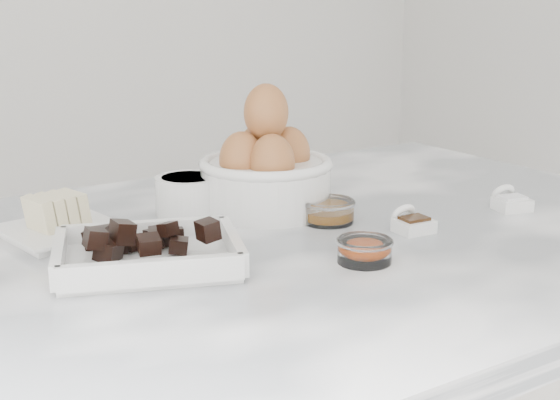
% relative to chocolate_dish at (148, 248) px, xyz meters
% --- Properties ---
extents(marble_slab, '(1.20, 0.80, 0.04)m').
position_rel_chocolate_dish_xyz_m(marble_slab, '(0.19, 0.01, -0.04)').
color(marble_slab, white).
rests_on(marble_slab, cabinet).
extents(chocolate_dish, '(0.25, 0.22, 0.06)m').
position_rel_chocolate_dish_xyz_m(chocolate_dish, '(0.00, 0.00, 0.00)').
color(chocolate_dish, white).
rests_on(chocolate_dish, marble_slab).
extents(butter_plate, '(0.16, 0.16, 0.06)m').
position_rel_chocolate_dish_xyz_m(butter_plate, '(-0.05, 0.17, -0.00)').
color(butter_plate, white).
rests_on(butter_plate, marble_slab).
extents(sugar_ramekin, '(0.09, 0.09, 0.06)m').
position_rel_chocolate_dish_xyz_m(sugar_ramekin, '(0.14, 0.17, 0.01)').
color(sugar_ramekin, white).
rests_on(sugar_ramekin, marble_slab).
extents(egg_bowl, '(0.19, 0.19, 0.18)m').
position_rel_chocolate_dish_xyz_m(egg_bowl, '(0.24, 0.13, 0.04)').
color(egg_bowl, white).
rests_on(egg_bowl, marble_slab).
extents(honey_bowl, '(0.07, 0.07, 0.03)m').
position_rel_chocolate_dish_xyz_m(honey_bowl, '(0.28, 0.03, -0.01)').
color(honey_bowl, white).
rests_on(honey_bowl, marble_slab).
extents(zest_bowl, '(0.07, 0.07, 0.03)m').
position_rel_chocolate_dish_xyz_m(zest_bowl, '(0.22, -0.12, -0.01)').
color(zest_bowl, white).
rests_on(zest_bowl, marble_slab).
extents(vanilla_spoon, '(0.05, 0.06, 0.04)m').
position_rel_chocolate_dish_xyz_m(vanilla_spoon, '(0.35, -0.06, -0.01)').
color(vanilla_spoon, white).
rests_on(vanilla_spoon, marble_slab).
extents(salt_spoon, '(0.06, 0.07, 0.04)m').
position_rel_chocolate_dish_xyz_m(salt_spoon, '(0.54, -0.06, -0.01)').
color(salt_spoon, white).
rests_on(salt_spoon, marble_slab).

